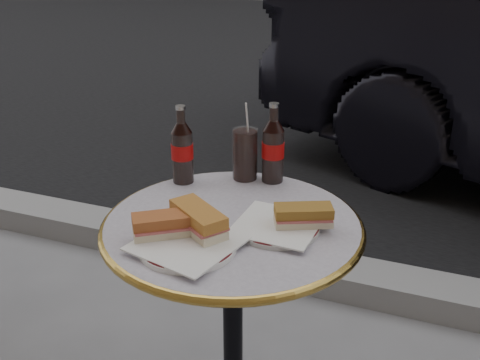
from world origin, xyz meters
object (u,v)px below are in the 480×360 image
(bistro_table, at_px, (233,346))
(cola_bottle_right, at_px, (273,143))
(plate_right, at_px, (277,227))
(cola_bottle_left, at_px, (182,144))
(plate_left, at_px, (188,246))
(cola_glass, at_px, (245,154))

(bistro_table, height_order, cola_bottle_right, cola_bottle_right)
(plate_right, height_order, cola_bottle_left, cola_bottle_left)
(plate_left, distance_m, cola_glass, 0.40)
(bistro_table, relative_size, cola_bottle_left, 3.43)
(plate_left, xyz_separation_m, cola_bottle_left, (-0.17, 0.32, 0.10))
(cola_glass, bearing_deg, bistro_table, -75.71)
(bistro_table, relative_size, plate_right, 3.76)
(cola_bottle_left, distance_m, cola_glass, 0.17)
(cola_bottle_left, relative_size, cola_glass, 1.51)
(cola_bottle_left, xyz_separation_m, cola_glass, (0.15, 0.08, -0.04))
(bistro_table, bearing_deg, cola_bottle_left, 141.34)
(plate_right, height_order, cola_bottle_right, cola_bottle_right)
(plate_right, xyz_separation_m, cola_bottle_left, (-0.32, 0.16, 0.10))
(cola_bottle_left, height_order, cola_bottle_right, cola_bottle_right)
(cola_bottle_right, bearing_deg, cola_glass, -171.73)
(plate_right, xyz_separation_m, cola_bottle_right, (-0.10, 0.26, 0.10))
(cola_bottle_left, bearing_deg, plate_left, -62.33)
(plate_left, bearing_deg, bistro_table, 73.51)
(cola_bottle_right, xyz_separation_m, cola_glass, (-0.08, -0.01, -0.04))
(plate_right, xyz_separation_m, cola_glass, (-0.17, 0.25, 0.07))
(plate_right, bearing_deg, cola_bottle_left, 152.84)
(plate_left, distance_m, plate_right, 0.22)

